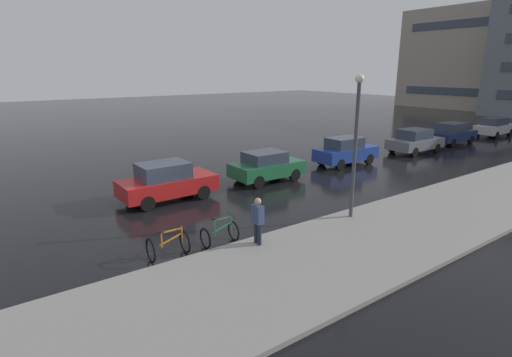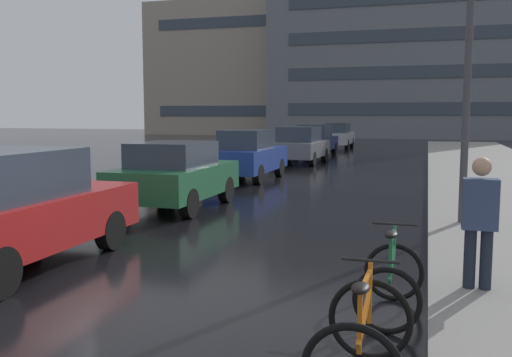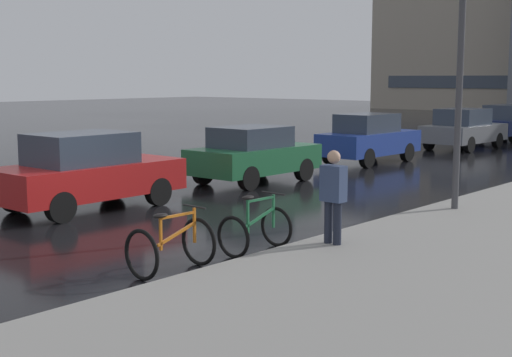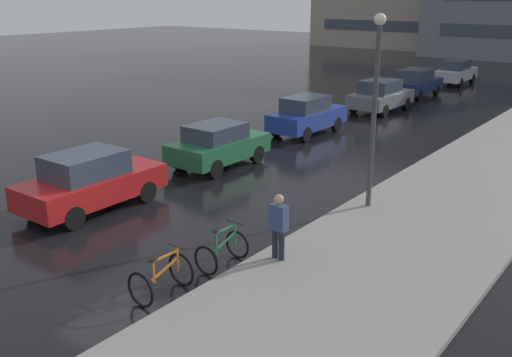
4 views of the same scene
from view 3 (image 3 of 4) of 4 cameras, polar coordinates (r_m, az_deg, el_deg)
ground_plane at (r=13.86m, az=-11.64°, el=-4.11°), size 140.00×140.00×0.00m
bicycle_nearest at (r=10.69m, az=-6.80°, el=-5.36°), size 0.77×1.19×0.95m
bicycle_second at (r=11.84m, az=-0.03°, el=-4.07°), size 0.70×1.14×0.98m
car_red at (r=16.07m, az=-13.42°, el=0.55°), size 1.93×4.21×1.70m
car_green at (r=19.66m, az=-0.21°, el=1.96°), size 1.89×3.78×1.56m
car_blue at (r=24.61m, az=9.01°, el=3.20°), size 1.75×4.07×1.68m
car_grey at (r=30.29m, az=16.28°, el=3.83°), size 2.05×4.12×1.65m
car_navy at (r=35.38m, az=19.53°, el=4.27°), size 1.86×4.19×1.65m
pedestrian at (r=11.83m, az=6.20°, el=-1.33°), size 0.40×0.24×1.71m
streetlamp at (r=15.44m, az=16.04°, el=9.13°), size 0.32×0.32×5.46m
building_facade_side at (r=68.41m, az=19.16°, el=11.11°), size 21.84×8.74×14.11m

